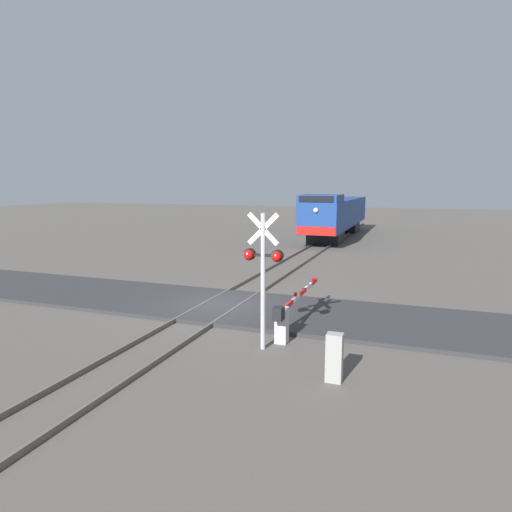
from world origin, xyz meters
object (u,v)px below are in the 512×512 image
Objects in this scene: locomotive at (336,214)px; utility_cabinet at (334,358)px; crossing_signal at (263,266)px; crossing_gate at (287,313)px.

locomotive is 14.55× the size of utility_cabinet.
crossing_signal is at bearing 148.49° from utility_cabinet.
utility_cabinet is (2.00, -2.78, -0.15)m from crossing_gate.
locomotive is 27.84m from crossing_gate.
locomotive is at bearing 100.09° from utility_cabinet.
crossing_signal is 3.36m from utility_cabinet.
crossing_signal is (3.04, -28.92, 0.39)m from locomotive.
crossing_gate is (0.37, 1.33, -1.74)m from crossing_signal.
utility_cabinet is at bearing -79.91° from locomotive.
locomotive is 29.08m from crossing_signal.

